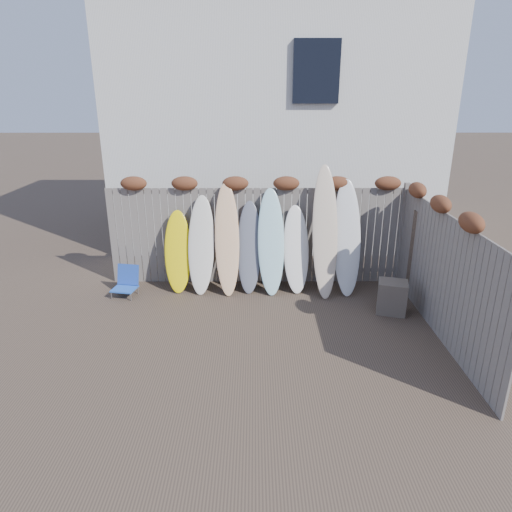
{
  "coord_description": "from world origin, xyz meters",
  "views": [
    {
      "loc": [
        -0.03,
        -6.54,
        3.79
      ],
      "look_at": [
        0.0,
        1.2,
        1.0
      ],
      "focal_mm": 32.0,
      "sensor_mm": 36.0,
      "label": 1
    }
  ],
  "objects_px": {
    "wooden_crate": "(392,297)",
    "beach_chair": "(126,282)",
    "surfboard_0": "(178,252)",
    "lattice_panel": "(427,263)"
  },
  "relations": [
    {
      "from": "wooden_crate",
      "to": "beach_chair",
      "type": "bearing_deg",
      "value": 171.09
    },
    {
      "from": "beach_chair",
      "to": "lattice_panel",
      "type": "xyz_separation_m",
      "value": [
        5.66,
        -0.54,
        0.58
      ]
    },
    {
      "from": "beach_chair",
      "to": "surfboard_0",
      "type": "bearing_deg",
      "value": 15.53
    },
    {
      "from": "wooden_crate",
      "to": "lattice_panel",
      "type": "xyz_separation_m",
      "value": [
        0.65,
        0.24,
        0.56
      ]
    },
    {
      "from": "surfboard_0",
      "to": "wooden_crate",
      "type": "bearing_deg",
      "value": -16.99
    },
    {
      "from": "wooden_crate",
      "to": "surfboard_0",
      "type": "relative_size",
      "value": 0.36
    },
    {
      "from": "wooden_crate",
      "to": "surfboard_0",
      "type": "distance_m",
      "value": 4.18
    },
    {
      "from": "wooden_crate",
      "to": "surfboard_0",
      "type": "bearing_deg",
      "value": 165.13
    },
    {
      "from": "beach_chair",
      "to": "wooden_crate",
      "type": "xyz_separation_m",
      "value": [
        5.01,
        -0.79,
        0.03
      ]
    },
    {
      "from": "lattice_panel",
      "to": "beach_chair",
      "type": "bearing_deg",
      "value": 162.01
    }
  ]
}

